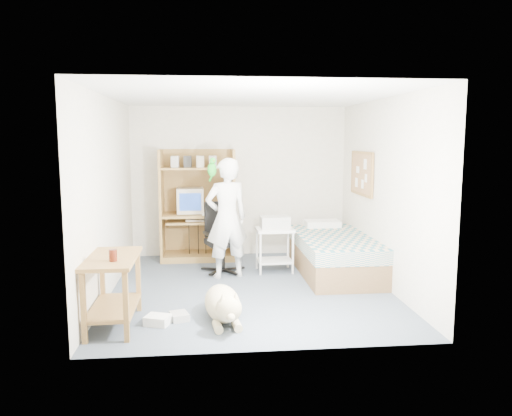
# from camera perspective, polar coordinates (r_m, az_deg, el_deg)

# --- Properties ---
(floor) EXTENTS (4.00, 4.00, 0.00)m
(floor) POSITION_cam_1_polar(r_m,az_deg,el_deg) (6.71, -0.70, -9.13)
(floor) COLOR #475361
(floor) RESTS_ON ground
(wall_back) EXTENTS (3.60, 0.02, 2.50)m
(wall_back) POSITION_cam_1_polar(r_m,az_deg,el_deg) (8.44, -1.91, 3.03)
(wall_back) COLOR beige
(wall_back) RESTS_ON floor
(wall_right) EXTENTS (0.02, 4.00, 2.50)m
(wall_right) POSITION_cam_1_polar(r_m,az_deg,el_deg) (6.86, 14.45, 1.65)
(wall_right) COLOR beige
(wall_right) RESTS_ON floor
(wall_left) EXTENTS (0.02, 4.00, 2.50)m
(wall_left) POSITION_cam_1_polar(r_m,az_deg,el_deg) (6.55, -16.60, 1.30)
(wall_left) COLOR beige
(wall_left) RESTS_ON floor
(ceiling) EXTENTS (3.60, 4.00, 0.02)m
(ceiling) POSITION_cam_1_polar(r_m,az_deg,el_deg) (6.44, -0.74, 12.65)
(ceiling) COLOR white
(ceiling) RESTS_ON wall_back
(computer_hutch) EXTENTS (1.20, 0.63, 1.80)m
(computer_hutch) POSITION_cam_1_polar(r_m,az_deg,el_deg) (8.21, -6.65, -0.17)
(computer_hutch) COLOR olive
(computer_hutch) RESTS_ON floor
(bed) EXTENTS (1.02, 2.02, 0.66)m
(bed) POSITION_cam_1_polar(r_m,az_deg,el_deg) (7.45, 8.93, -5.22)
(bed) COLOR brown
(bed) RESTS_ON floor
(side_desk) EXTENTS (0.50, 1.00, 0.75)m
(side_desk) POSITION_cam_1_polar(r_m,az_deg,el_deg) (5.49, -16.05, -7.98)
(side_desk) COLOR brown
(side_desk) RESTS_ON floor
(corkboard) EXTENTS (0.04, 0.94, 0.66)m
(corkboard) POSITION_cam_1_polar(r_m,az_deg,el_deg) (7.68, 12.00, 3.87)
(corkboard) COLOR olive
(corkboard) RESTS_ON wall_right
(office_chair) EXTENTS (0.58, 0.59, 1.03)m
(office_chair) POSITION_cam_1_polar(r_m,az_deg,el_deg) (7.46, -3.95, -4.51)
(office_chair) COLOR black
(office_chair) RESTS_ON floor
(person) EXTENTS (0.72, 0.58, 1.71)m
(person) POSITION_cam_1_polar(r_m,az_deg,el_deg) (7.07, -3.37, -1.18)
(person) COLOR white
(person) RESTS_ON floor
(parrot) EXTENTS (0.13, 0.22, 0.34)m
(parrot) POSITION_cam_1_polar(r_m,az_deg,el_deg) (7.00, -5.04, 4.54)
(parrot) COLOR #189515
(parrot) RESTS_ON person
(dog) EXTENTS (0.47, 1.18, 0.44)m
(dog) POSITION_cam_1_polar(r_m,az_deg,el_deg) (5.51, -3.76, -10.88)
(dog) COLOR tan
(dog) RESTS_ON floor
(printer_cart) EXTENTS (0.56, 0.46, 0.65)m
(printer_cart) POSITION_cam_1_polar(r_m,az_deg,el_deg) (7.44, 2.15, -3.99)
(printer_cart) COLOR white
(printer_cart) RESTS_ON floor
(printer) EXTENTS (0.43, 0.33, 0.18)m
(printer) POSITION_cam_1_polar(r_m,az_deg,el_deg) (7.38, 2.16, -1.63)
(printer) COLOR #AEAEA9
(printer) RESTS_ON printer_cart
(crt_monitor) EXTENTS (0.45, 0.47, 0.40)m
(crt_monitor) POSITION_cam_1_polar(r_m,az_deg,el_deg) (8.21, -7.55, 0.88)
(crt_monitor) COLOR beige
(crt_monitor) RESTS_ON computer_hutch
(keyboard) EXTENTS (0.46, 0.18, 0.03)m
(keyboard) POSITION_cam_1_polar(r_m,az_deg,el_deg) (8.08, -6.41, -1.38)
(keyboard) COLOR beige
(keyboard) RESTS_ON computer_hutch
(pencil_cup) EXTENTS (0.08, 0.08, 0.12)m
(pencil_cup) POSITION_cam_1_polar(r_m,az_deg,el_deg) (8.13, -4.28, -0.23)
(pencil_cup) COLOR yellow
(pencil_cup) RESTS_ON computer_hutch
(drink_glass) EXTENTS (0.08, 0.08, 0.12)m
(drink_glass) POSITION_cam_1_polar(r_m,az_deg,el_deg) (5.22, -16.03, -5.22)
(drink_glass) COLOR #43160A
(drink_glass) RESTS_ON side_desk
(floor_box_a) EXTENTS (0.30, 0.27, 0.10)m
(floor_box_a) POSITION_cam_1_polar(r_m,az_deg,el_deg) (5.55, -11.17, -12.46)
(floor_box_a) COLOR white
(floor_box_a) RESTS_ON floor
(floor_box_b) EXTENTS (0.24, 0.26, 0.08)m
(floor_box_b) POSITION_cam_1_polar(r_m,az_deg,el_deg) (5.65, -8.76, -12.14)
(floor_box_b) COLOR #ACABA7
(floor_box_b) RESTS_ON floor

